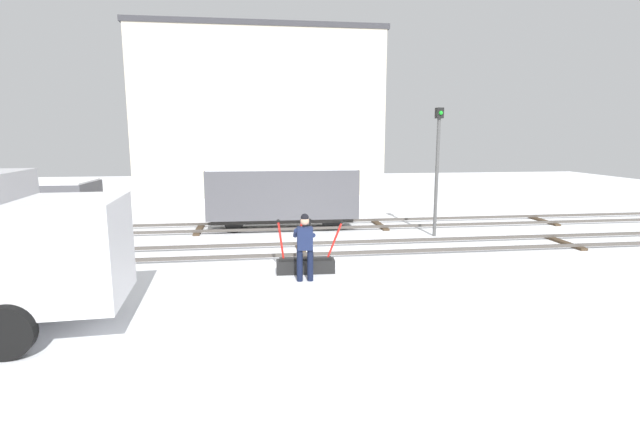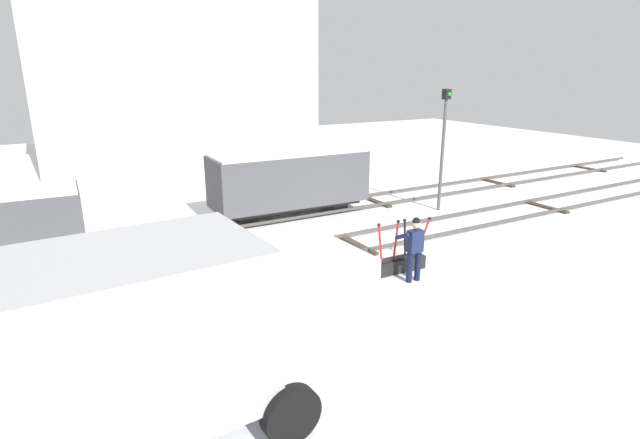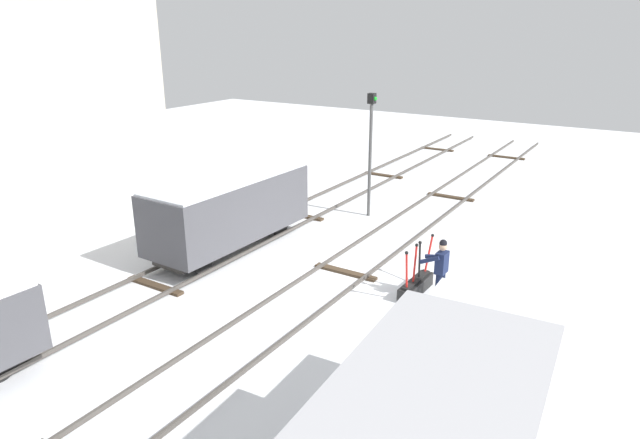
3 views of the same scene
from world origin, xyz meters
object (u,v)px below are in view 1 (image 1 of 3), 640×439
object	(u,v)px
freight_car_mid_siding	(282,194)
switch_lever_frame	(306,264)
freight_car_back_track	(21,204)
signal_post	(437,160)
rail_worker	(305,243)

from	to	relation	value
freight_car_mid_siding	switch_lever_frame	bearing A→B (deg)	-86.67
switch_lever_frame	freight_car_back_track	size ratio (longest dim) A/B	0.35
switch_lever_frame	freight_car_mid_siding	xyz separation A→B (m)	(-0.24, 6.14, 1.11)
signal_post	freight_car_back_track	size ratio (longest dim) A/B	0.90
switch_lever_frame	rail_worker	size ratio (longest dim) A/B	1.04
freight_car_mid_siding	freight_car_back_track	xyz separation A→B (m)	(-9.33, -0.00, -0.20)
signal_post	freight_car_mid_siding	size ratio (longest dim) A/B	0.80
switch_lever_frame	signal_post	bearing A→B (deg)	39.81
freight_car_back_track	freight_car_mid_siding	bearing A→B (deg)	1.92
signal_post	freight_car_back_track	xyz separation A→B (m)	(-14.65, 2.11, -1.55)
freight_car_back_track	switch_lever_frame	bearing A→B (deg)	-30.74
switch_lever_frame	freight_car_back_track	distance (m)	11.41
rail_worker	signal_post	world-z (taller)	signal_post
signal_post	freight_car_back_track	bearing A→B (deg)	171.81
switch_lever_frame	rail_worker	world-z (taller)	rail_worker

